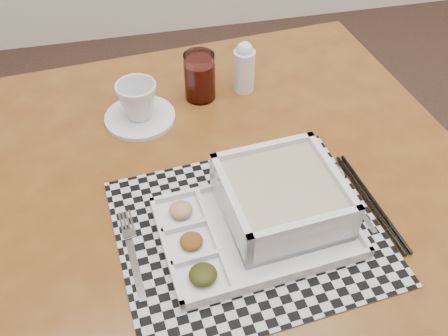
{
  "coord_description": "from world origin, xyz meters",
  "views": [
    {
      "loc": [
        -0.82,
        0.01,
        1.4
      ],
      "look_at": [
        -0.68,
        0.63,
        0.77
      ],
      "focal_mm": 40.0,
      "sensor_mm": 36.0,
      "label": 1
    }
  ],
  "objects_px": {
    "cup": "(138,100)",
    "creamer_bottle": "(244,67)",
    "serving_tray": "(273,206)",
    "juice_glass": "(200,78)",
    "dining_table": "(225,207)"
  },
  "relations": [
    {
      "from": "cup",
      "to": "creamer_bottle",
      "type": "height_order",
      "value": "creamer_bottle"
    },
    {
      "from": "cup",
      "to": "creamer_bottle",
      "type": "bearing_deg",
      "value": 10.06
    },
    {
      "from": "serving_tray",
      "to": "juice_glass",
      "type": "relative_size",
      "value": 3.16
    },
    {
      "from": "juice_glass",
      "to": "creamer_bottle",
      "type": "relative_size",
      "value": 0.89
    },
    {
      "from": "cup",
      "to": "creamer_bottle",
      "type": "distance_m",
      "value": 0.25
    },
    {
      "from": "dining_table",
      "to": "serving_tray",
      "type": "xyz_separation_m",
      "value": [
        0.06,
        -0.11,
        0.11
      ]
    },
    {
      "from": "juice_glass",
      "to": "creamer_bottle",
      "type": "distance_m",
      "value": 0.1
    },
    {
      "from": "creamer_bottle",
      "to": "dining_table",
      "type": "bearing_deg",
      "value": -110.72
    },
    {
      "from": "serving_tray",
      "to": "cup",
      "type": "relative_size",
      "value": 3.96
    },
    {
      "from": "dining_table",
      "to": "cup",
      "type": "xyz_separation_m",
      "value": [
        -0.14,
        0.22,
        0.12
      ]
    },
    {
      "from": "dining_table",
      "to": "cup",
      "type": "height_order",
      "value": "cup"
    },
    {
      "from": "serving_tray",
      "to": "juice_glass",
      "type": "bearing_deg",
      "value": 98.22
    },
    {
      "from": "serving_tray",
      "to": "creamer_bottle",
      "type": "relative_size",
      "value": 2.81
    },
    {
      "from": "dining_table",
      "to": "cup",
      "type": "bearing_deg",
      "value": 122.14
    },
    {
      "from": "serving_tray",
      "to": "juice_glass",
      "type": "height_order",
      "value": "juice_glass"
    }
  ]
}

